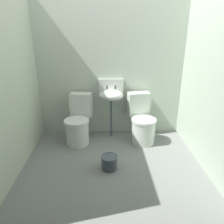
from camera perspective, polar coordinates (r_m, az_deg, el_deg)
ground_plane at (r=3.13m, az=0.17°, el=-14.64°), size 2.86×2.62×0.08m
wall_back at (r=3.75m, az=-0.45°, el=11.88°), size 2.86×0.10×2.38m
wall_left at (r=2.96m, az=-25.71°, el=7.39°), size 0.10×2.42×2.38m
wall_right at (r=3.03m, az=25.27°, el=7.76°), size 0.10×2.42×2.38m
toilet_left at (r=3.64m, az=-8.78°, el=-2.97°), size 0.48×0.65×0.78m
toilet_right at (r=3.66m, az=7.80°, el=-2.76°), size 0.48×0.65×0.78m
sink at (r=3.64m, az=-0.21°, el=4.56°), size 0.42×0.35×0.99m
bucket at (r=3.01m, az=-0.69°, el=-12.95°), size 0.23×0.23×0.19m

